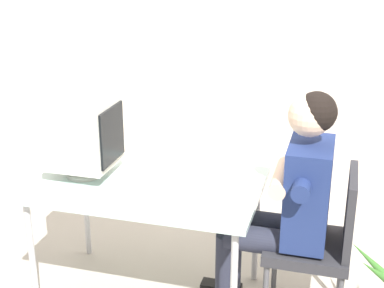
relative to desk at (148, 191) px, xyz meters
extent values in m
cube|color=beige|center=(0.30, 1.40, 0.83)|extent=(8.00, 0.10, 3.00)
cylinder|color=#B7B7BC|center=(-0.56, -0.33, -0.33)|extent=(0.04, 0.04, 0.70)
cylinder|color=#B7B7BC|center=(-0.56, 0.33, -0.33)|extent=(0.04, 0.04, 0.70)
cylinder|color=#B7B7BC|center=(0.56, 0.33, -0.33)|extent=(0.04, 0.04, 0.70)
cube|color=silver|center=(0.00, 0.00, 0.04)|extent=(1.24, 0.78, 0.03)
cylinder|color=silver|center=(-0.38, 0.00, 0.07)|extent=(0.21, 0.21, 0.02)
cylinder|color=silver|center=(-0.38, 0.00, 0.10)|extent=(0.06, 0.06, 0.05)
cube|color=silver|center=(-0.38, 0.00, 0.31)|extent=(0.35, 0.34, 0.38)
cube|color=black|center=(-0.20, 0.00, 0.31)|extent=(0.01, 0.29, 0.31)
cube|color=beige|center=(-0.07, 0.03, 0.07)|extent=(0.18, 0.47, 0.02)
cube|color=beige|center=(-0.07, 0.03, 0.08)|extent=(0.15, 0.42, 0.01)
cylinder|color=#4C4C51|center=(0.69, 0.23, -0.47)|extent=(0.03, 0.03, 0.42)
cylinder|color=#4C4C51|center=(1.07, 0.23, -0.47)|extent=(0.03, 0.03, 0.42)
cube|color=#2D2D33|center=(0.88, 0.04, -0.23)|extent=(0.43, 0.43, 0.06)
cube|color=#2D2D33|center=(1.08, 0.04, 0.01)|extent=(0.04, 0.39, 0.41)
cube|color=navy|center=(0.86, 0.04, 0.09)|extent=(0.22, 0.38, 0.53)
sphere|color=beige|center=(0.84, 0.04, 0.50)|extent=(0.22, 0.22, 0.22)
sphere|color=black|center=(0.87, 0.04, 0.52)|extent=(0.20, 0.20, 0.20)
cylinder|color=#262838|center=(0.66, -0.05, -0.18)|extent=(0.41, 0.14, 0.14)
cylinder|color=#262838|center=(0.66, 0.13, -0.18)|extent=(0.41, 0.14, 0.14)
cylinder|color=#262838|center=(0.46, -0.05, -0.43)|extent=(0.11, 0.11, 0.50)
cylinder|color=#262838|center=(0.46, 0.13, -0.43)|extent=(0.11, 0.11, 0.50)
cube|color=black|center=(0.40, 0.13, -0.64)|extent=(0.24, 0.09, 0.06)
cylinder|color=navy|center=(0.84, -0.18, 0.20)|extent=(0.09, 0.14, 0.09)
cylinder|color=navy|center=(0.84, 0.26, 0.20)|extent=(0.09, 0.14, 0.09)
cylinder|color=beige|center=(0.72, 0.04, 0.15)|extent=(0.09, 0.38, 0.09)
cone|color=#39732B|center=(1.25, -0.23, -0.16)|extent=(0.38, 0.26, 0.27)
camera|label=1|loc=(0.99, -2.64, 1.32)|focal=52.45mm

